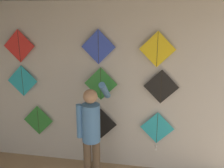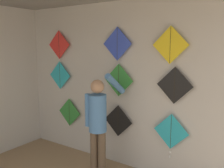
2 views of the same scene
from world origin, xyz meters
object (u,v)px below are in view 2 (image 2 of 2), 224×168
at_px(shopkeeper, 98,120).
at_px(kite_0, 69,112).
at_px(kite_7, 117,44).
at_px(kite_5, 175,85).
at_px(kite_4, 119,80).
at_px(kite_1, 118,121).
at_px(kite_2, 171,133).
at_px(kite_6, 59,45).
at_px(kite_8, 170,45).
at_px(kite_3, 60,75).

height_order(shopkeeper, kite_0, shopkeeper).
bearing_deg(kite_7, kite_5, 0.00).
xyz_separation_m(kite_0, kite_5, (2.12, 0.00, 0.74)).
relative_size(kite_0, kite_4, 1.00).
bearing_deg(kite_5, kite_4, 180.00).
bearing_deg(kite_1, kite_7, 180.00).
bearing_deg(kite_7, kite_4, 0.00).
xyz_separation_m(kite_1, kite_2, (0.95, -0.00, -0.02)).
bearing_deg(shopkeeper, kite_6, 146.78).
height_order(kite_2, kite_7, kite_7).
height_order(kite_0, kite_1, kite_1).
xyz_separation_m(kite_4, kite_6, (-1.38, 0.00, 0.58)).
relative_size(kite_4, kite_6, 1.00).
bearing_deg(kite_8, kite_6, 180.00).
bearing_deg(kite_2, kite_3, 179.98).
height_order(kite_4, kite_8, kite_8).
height_order(shopkeeper, kite_6, kite_6).
xyz_separation_m(shopkeeper, kite_2, (0.97, 0.53, -0.17)).
bearing_deg(kite_3, shopkeeper, -21.59).
bearing_deg(kite_2, kite_7, 179.96).
relative_size(kite_4, kite_7, 1.00).
xyz_separation_m(kite_2, kite_3, (-2.32, 0.00, 0.72)).
bearing_deg(kite_3, kite_7, 0.00).
bearing_deg(kite_7, shopkeeper, -89.91).
relative_size(kite_1, kite_8, 1.00).
distance_m(kite_3, kite_5, 2.35).
bearing_deg(kite_1, kite_4, 0.00).
bearing_deg(kite_2, shopkeeper, -151.15).
distance_m(kite_1, kite_4, 0.71).
height_order(kite_6, kite_7, kite_7).
height_order(kite_1, kite_4, kite_4).
height_order(kite_5, kite_6, kite_6).
xyz_separation_m(shopkeeper, kite_1, (0.02, 0.54, -0.15)).
bearing_deg(kite_2, kite_0, 179.98).
height_order(kite_4, kite_5, same).
xyz_separation_m(kite_2, kite_8, (-0.06, 0.00, 1.32)).
relative_size(kite_5, kite_7, 1.00).
bearing_deg(kite_3, kite_5, 0.00).
bearing_deg(kite_1, kite_5, 0.00).
height_order(kite_1, kite_3, kite_3).
distance_m(kite_3, kite_7, 1.49).
bearing_deg(kite_0, shopkeeper, -25.48).
xyz_separation_m(kite_5, kite_7, (-1.00, 0.00, 0.60)).
height_order(kite_3, kite_8, kite_8).
distance_m(kite_1, kite_8, 1.57).
relative_size(shopkeeper, kite_8, 3.04).
relative_size(kite_2, kite_6, 1.25).
height_order(kite_3, kite_6, kite_6).
distance_m(kite_2, kite_3, 2.43).
xyz_separation_m(kite_0, kite_4, (1.15, 0.00, 0.74)).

